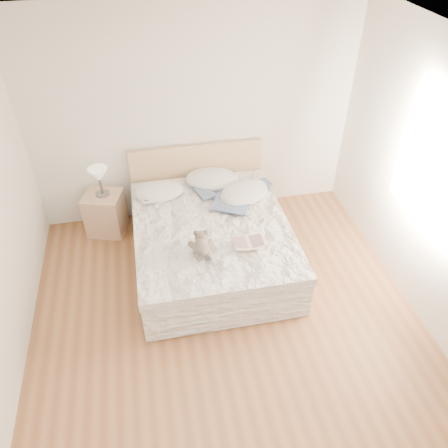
{
  "coord_description": "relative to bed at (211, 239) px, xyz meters",
  "views": [
    {
      "loc": [
        -0.61,
        -2.64,
        3.66
      ],
      "look_at": [
        0.13,
        1.05,
        0.62
      ],
      "focal_mm": 35.0,
      "sensor_mm": 36.0,
      "label": 1
    }
  ],
  "objects": [
    {
      "name": "floor",
      "position": [
        0.0,
        -1.19,
        -0.31
      ],
      "size": [
        4.0,
        4.5,
        0.0
      ],
      "primitive_type": "cube",
      "color": "brown",
      "rests_on": "ground"
    },
    {
      "name": "ceiling",
      "position": [
        0.0,
        -1.19,
        2.39
      ],
      "size": [
        4.0,
        4.5,
        0.0
      ],
      "primitive_type": "cube",
      "color": "white",
      "rests_on": "ground"
    },
    {
      "name": "wall_back",
      "position": [
        0.0,
        1.06,
        1.04
      ],
      "size": [
        4.0,
        0.02,
        2.7
      ],
      "primitive_type": "cube",
      "color": "silver",
      "rests_on": "ground"
    },
    {
      "name": "window",
      "position": [
        1.99,
        -0.89,
        1.14
      ],
      "size": [
        0.02,
        1.3,
        1.1
      ],
      "primitive_type": "cube",
      "color": "white",
      "rests_on": "wall_right"
    },
    {
      "name": "bed",
      "position": [
        0.0,
        0.0,
        0.0
      ],
      "size": [
        1.72,
        2.14,
        1.0
      ],
      "color": "tan",
      "rests_on": "floor"
    },
    {
      "name": "nightstand",
      "position": [
        -1.22,
        0.79,
        -0.03
      ],
      "size": [
        0.55,
        0.51,
        0.56
      ],
      "primitive_type": "cube",
      "rotation": [
        0.0,
        0.0,
        -0.29
      ],
      "color": "tan",
      "rests_on": "floor"
    },
    {
      "name": "table_lamp",
      "position": [
        -1.21,
        0.8,
        0.52
      ],
      "size": [
        0.28,
        0.28,
        0.37
      ],
      "color": "#524C48",
      "rests_on": "nightstand"
    },
    {
      "name": "pillow_left",
      "position": [
        -0.52,
        0.61,
        0.33
      ],
      "size": [
        0.62,
        0.45,
        0.18
      ],
      "primitive_type": "ellipsoid",
      "rotation": [
        0.0,
        0.0,
        0.06
      ],
      "color": "white",
      "rests_on": "bed"
    },
    {
      "name": "pillow_middle",
      "position": [
        0.16,
        0.76,
        0.33
      ],
      "size": [
        0.76,
        0.6,
        0.2
      ],
      "primitive_type": "ellipsoid",
      "rotation": [
        0.0,
        0.0,
        -0.2
      ],
      "color": "silver",
      "rests_on": "bed"
    },
    {
      "name": "pillow_right",
      "position": [
        0.48,
        0.38,
        0.33
      ],
      "size": [
        0.79,
        0.71,
        0.2
      ],
      "primitive_type": "ellipsoid",
      "rotation": [
        0.0,
        0.0,
        0.51
      ],
      "color": "silver",
      "rests_on": "bed"
    },
    {
      "name": "blouse",
      "position": [
        0.35,
        0.32,
        0.32
      ],
      "size": [
        0.94,
        0.96,
        0.03
      ],
      "primitive_type": null,
      "rotation": [
        0.0,
        0.0,
        -0.49
      ],
      "color": "#3A4A6D",
      "rests_on": "bed"
    },
    {
      "name": "photo_book",
      "position": [
        -0.58,
        0.52,
        0.32
      ],
      "size": [
        0.41,
        0.34,
        0.03
      ],
      "primitive_type": "cube",
      "rotation": [
        0.0,
        0.0,
        0.3
      ],
      "color": "white",
      "rests_on": "bed"
    },
    {
      "name": "childrens_book",
      "position": [
        0.32,
        -0.51,
        0.32
      ],
      "size": [
        0.34,
        0.23,
        0.02
      ],
      "primitive_type": "cube",
      "rotation": [
        0.0,
        0.0,
        0.0
      ],
      "color": "#FDEFCE",
      "rests_on": "bed"
    },
    {
      "name": "teddy_bear",
      "position": [
        -0.19,
        -0.58,
        0.34
      ],
      "size": [
        0.24,
        0.33,
        0.17
      ],
      "primitive_type": null,
      "rotation": [
        0.0,
        0.0,
        -0.04
      ],
      "color": "#64574F",
      "rests_on": "bed"
    }
  ]
}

